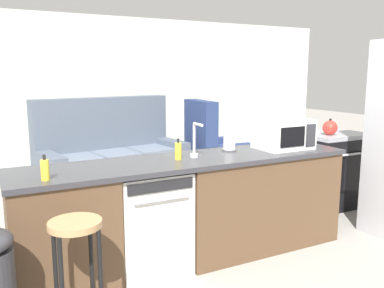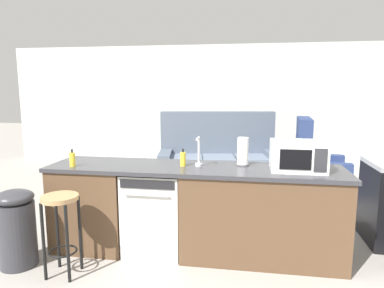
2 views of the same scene
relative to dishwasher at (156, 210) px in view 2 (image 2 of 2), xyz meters
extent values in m
plane|color=gray|center=(0.25, 0.00, -0.42)|extent=(24.00, 24.00, 0.00)
cube|color=beige|center=(0.55, 4.20, 0.88)|extent=(10.00, 0.06, 2.60)
cube|color=brown|center=(-0.68, 0.00, 0.01)|extent=(0.75, 0.62, 0.86)
cube|color=brown|center=(1.08, 0.00, 0.01)|extent=(1.55, 0.62, 0.86)
cube|color=#333338|center=(0.40, 0.00, 0.46)|extent=(2.94, 0.66, 0.04)
cube|color=black|center=(0.40, 0.00, -0.38)|extent=(2.86, 0.56, 0.08)
cube|color=silver|center=(0.00, 0.00, 0.00)|extent=(0.58, 0.58, 0.84)
cube|color=black|center=(0.00, -0.30, 0.36)|extent=(0.52, 0.01, 0.08)
cylinder|color=#B2B2B7|center=(0.00, -0.31, 0.26)|extent=(0.44, 0.02, 0.02)
cube|color=white|center=(1.39, 0.00, 0.62)|extent=(0.50, 0.36, 0.28)
cube|color=black|center=(1.35, -0.18, 0.62)|extent=(0.27, 0.01, 0.18)
cube|color=#2D2D33|center=(1.56, -0.18, 0.62)|extent=(0.11, 0.01, 0.21)
cylinder|color=silver|center=(0.44, 0.03, 0.49)|extent=(0.07, 0.07, 0.03)
cylinder|color=silver|center=(0.44, 0.03, 0.64)|extent=(0.02, 0.02, 0.26)
cylinder|color=silver|center=(0.44, -0.04, 0.77)|extent=(0.02, 0.14, 0.02)
cylinder|color=#4C4C51|center=(0.88, 0.14, 0.49)|extent=(0.14, 0.14, 0.01)
cylinder|color=white|center=(0.88, 0.14, 0.63)|extent=(0.11, 0.11, 0.27)
cylinder|color=yellow|center=(0.29, 0.01, 0.55)|extent=(0.06, 0.06, 0.14)
cylinder|color=black|center=(0.29, 0.01, 0.64)|extent=(0.02, 0.02, 0.04)
cylinder|color=yellow|center=(-0.79, -0.19, 0.55)|extent=(0.06, 0.06, 0.14)
cylinder|color=black|center=(-0.79, -0.19, 0.64)|extent=(0.02, 0.02, 0.04)
cylinder|color=tan|center=(-0.70, -0.62, 0.30)|extent=(0.32, 0.32, 0.04)
cylinder|color=black|center=(-0.81, -0.73, -0.07)|extent=(0.03, 0.03, 0.70)
cylinder|color=black|center=(-0.58, -0.73, -0.07)|extent=(0.03, 0.03, 0.70)
cylinder|color=black|center=(-0.81, -0.51, -0.07)|extent=(0.03, 0.03, 0.70)
cylinder|color=black|center=(-0.58, -0.51, -0.07)|extent=(0.03, 0.03, 0.70)
torus|color=black|center=(-0.70, -0.62, -0.20)|extent=(0.25, 0.25, 0.02)
cylinder|color=#333338|center=(-1.20, -0.54, -0.11)|extent=(0.34, 0.34, 0.62)
ellipsoid|color=#333338|center=(-1.20, -0.54, 0.25)|extent=(0.35, 0.35, 0.14)
cube|color=#515B6B|center=(0.44, 2.43, -0.21)|extent=(2.12, 1.20, 0.42)
cube|color=#515B6B|center=(0.39, 2.76, 0.21)|extent=(2.01, 0.55, 1.27)
cube|color=#515B6B|center=(-0.44, 2.29, -0.11)|extent=(0.34, 0.92, 0.62)
cube|color=#515B6B|center=(1.33, 2.57, -0.11)|extent=(0.34, 0.92, 0.62)
cube|color=slate|center=(-0.09, 2.30, 0.06)|extent=(0.65, 0.71, 0.12)
cube|color=slate|center=(0.45, 2.38, 0.06)|extent=(0.65, 0.71, 0.12)
cube|color=slate|center=(1.00, 2.47, 0.06)|extent=(0.65, 0.71, 0.12)
cube|color=navy|center=(2.13, 2.44, -0.22)|extent=(0.86, 0.91, 0.40)
cube|color=navy|center=(1.83, 2.47, 0.18)|extent=(0.27, 0.86, 1.20)
cube|color=navy|center=(2.11, 2.10, -0.15)|extent=(0.81, 0.22, 0.55)
cube|color=navy|center=(2.16, 2.79, -0.15)|extent=(0.81, 0.22, 0.55)
camera|label=1|loc=(-1.13, -2.99, 1.19)|focal=38.00mm
camera|label=2|loc=(0.91, -3.28, 1.24)|focal=32.00mm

